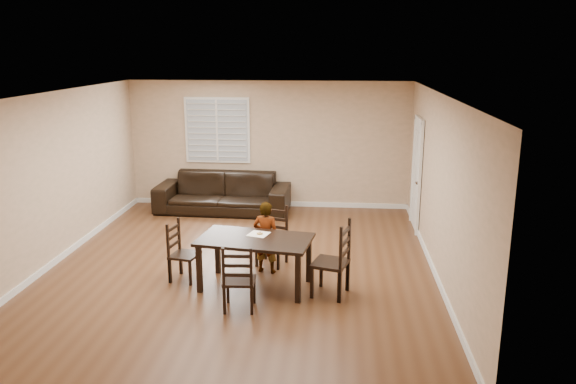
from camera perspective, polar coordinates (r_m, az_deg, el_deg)
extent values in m
plane|color=#57351D|center=(9.06, -4.65, -7.37)|extent=(7.00, 7.00, 0.00)
cube|color=#CEAB8B|center=(12.04, -1.97, 4.83)|extent=(6.00, 0.04, 2.70)
cube|color=#CEAB8B|center=(5.40, -11.26, -7.72)|extent=(6.00, 0.04, 2.70)
cube|color=#CEAB8B|center=(9.63, -22.70, 1.26)|extent=(0.04, 7.00, 2.70)
cube|color=#CEAB8B|center=(8.66, 15.13, 0.51)|extent=(0.04, 7.00, 2.70)
cube|color=white|center=(8.44, -5.02, 9.91)|extent=(6.00, 7.00, 0.04)
cube|color=white|center=(12.13, -7.20, 6.23)|extent=(1.40, 0.08, 1.40)
cube|color=white|center=(10.84, 12.95, 1.64)|extent=(0.06, 0.94, 2.05)
cylinder|color=#332114|center=(10.57, 12.97, 0.89)|extent=(0.06, 0.06, 0.02)
cube|color=white|center=(12.31, -1.92, -1.15)|extent=(6.00, 0.03, 0.10)
cube|color=white|center=(9.98, -21.90, -6.02)|extent=(0.03, 7.00, 0.10)
cube|color=white|center=(9.05, 14.50, -7.50)|extent=(0.03, 7.00, 0.10)
cube|color=black|center=(8.00, -3.38, -4.85)|extent=(1.70, 1.11, 0.04)
cube|color=black|center=(8.04, -9.00, -7.73)|extent=(0.08, 0.08, 0.70)
cube|color=black|center=(7.64, 1.02, -8.78)|extent=(0.08, 0.08, 0.70)
cube|color=black|center=(8.67, -7.16, -5.99)|extent=(0.08, 0.08, 0.70)
cube|color=black|center=(8.30, 2.13, -6.85)|extent=(0.08, 0.08, 0.70)
cube|color=black|center=(8.91, -1.68, -4.90)|extent=(0.53, 0.51, 0.04)
cube|color=black|center=(9.04, -1.22, -4.15)|extent=(0.42, 0.16, 0.95)
cube|color=black|center=(8.91, -3.21, -6.38)|extent=(0.05, 0.05, 0.39)
cube|color=black|center=(8.77, -1.00, -6.72)|extent=(0.05, 0.05, 0.39)
cube|color=black|center=(9.20, -2.30, -5.69)|extent=(0.05, 0.05, 0.39)
cube|color=black|center=(9.06, -0.15, -5.99)|extent=(0.05, 0.05, 0.39)
cube|color=black|center=(7.48, -4.97, -8.98)|extent=(0.43, 0.40, 0.04)
cube|color=black|center=(7.30, -5.15, -9.06)|extent=(0.41, 0.06, 0.91)
cube|color=black|center=(7.69, -3.45, -9.93)|extent=(0.04, 0.04, 0.37)
cube|color=black|center=(7.74, -6.12, -9.86)|extent=(0.04, 0.04, 0.37)
cube|color=black|center=(7.40, -3.70, -10.98)|extent=(0.04, 0.04, 0.37)
cube|color=black|center=(7.44, -6.48, -10.89)|extent=(0.04, 0.04, 0.37)
cube|color=black|center=(8.48, -10.43, -6.32)|extent=(0.45, 0.47, 0.04)
cube|color=black|center=(8.54, -11.49, -5.79)|extent=(0.11, 0.40, 0.90)
cube|color=black|center=(8.34, -9.91, -8.16)|extent=(0.04, 0.04, 0.37)
cube|color=black|center=(8.63, -8.88, -7.31)|extent=(0.04, 0.04, 0.37)
cube|color=black|center=(8.48, -11.89, -7.87)|extent=(0.04, 0.04, 0.37)
cube|color=black|center=(8.77, -10.82, -7.05)|extent=(0.04, 0.04, 0.37)
cube|color=black|center=(7.86, 4.31, -7.21)|extent=(0.57, 0.59, 0.04)
cube|color=black|center=(7.78, 5.78, -6.88)|extent=(0.18, 0.48, 1.08)
cube|color=black|center=(8.19, 3.40, -8.11)|extent=(0.05, 0.05, 0.44)
cube|color=black|center=(7.82, 2.44, -9.23)|extent=(0.05, 0.05, 0.44)
cube|color=black|center=(8.09, 6.06, -8.46)|extent=(0.05, 0.05, 0.44)
cube|color=black|center=(7.72, 5.22, -9.62)|extent=(0.05, 0.05, 0.44)
imported|color=gray|center=(8.57, -2.24, -4.62)|extent=(0.46, 0.35, 1.12)
cube|color=white|center=(8.15, -3.02, -4.29)|extent=(0.34, 0.34, 0.00)
torus|color=#C49646|center=(8.14, -2.89, -4.19)|extent=(0.09, 0.09, 0.03)
torus|color=white|center=(8.14, -2.89, -4.12)|extent=(0.08, 0.08, 0.02)
imported|color=black|center=(11.86, -6.64, -0.09)|extent=(2.80, 1.18, 0.81)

